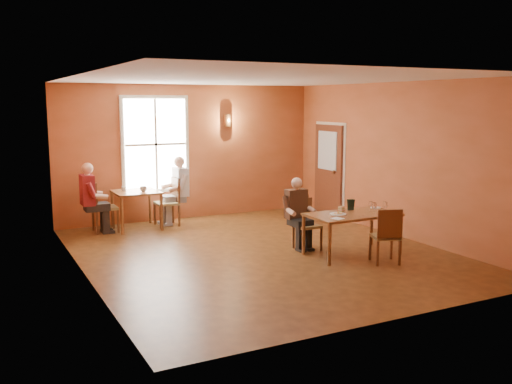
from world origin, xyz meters
name	(u,v)px	position (x,y,z in m)	size (l,w,h in m)	color
ground	(261,253)	(0.00, 0.00, 0.00)	(6.00, 7.00, 0.01)	brown
wall_back	(190,152)	(0.00, 3.50, 1.50)	(6.00, 0.04, 3.00)	brown
wall_front	(399,198)	(0.00, -3.50, 1.50)	(6.00, 0.04, 3.00)	brown
wall_left	(81,178)	(-3.00, 0.00, 1.50)	(0.04, 7.00, 3.00)	brown
wall_right	(398,160)	(3.00, 0.00, 1.50)	(0.04, 7.00, 3.00)	brown
ceiling	(261,79)	(0.00, 0.00, 3.00)	(6.00, 7.00, 0.04)	white
window	(156,144)	(-0.80, 3.45, 1.70)	(1.36, 0.10, 1.96)	white
door	(328,170)	(2.94, 2.30, 1.05)	(0.12, 1.04, 2.10)	maroon
wall_sconce	(228,120)	(0.90, 3.40, 2.20)	(0.16, 0.16, 0.28)	brown
main_table	(352,234)	(1.34, -0.82, 0.36)	(1.55, 0.87, 0.73)	brown
chair_diner_main	(307,225)	(0.84, -0.17, 0.45)	(0.40, 0.40, 0.90)	#5A3313
diner_main	(308,216)	(0.84, -0.20, 0.62)	(0.49, 0.49, 1.23)	#3E281E
chair_empty	(385,235)	(1.52, -1.48, 0.46)	(0.41, 0.41, 0.92)	#452A12
plate_food	(338,214)	(1.05, -0.80, 0.74)	(0.28, 0.28, 0.04)	white
sandwich	(341,210)	(1.18, -0.71, 0.78)	(0.09, 0.08, 0.10)	tan
goblet_a	(371,206)	(1.78, -0.74, 0.81)	(0.07, 0.07, 0.18)	white
goblet_b	(385,206)	(1.93, -0.96, 0.82)	(0.08, 0.08, 0.19)	white
goblet_c	(374,207)	(1.69, -0.96, 0.82)	(0.08, 0.08, 0.20)	white
menu_stand	(351,205)	(1.49, -0.56, 0.82)	(0.12, 0.06, 0.20)	black
knife	(361,216)	(1.33, -1.08, 0.73)	(0.19, 0.02, 0.00)	silver
napkin	(338,218)	(0.86, -1.07, 0.73)	(0.17, 0.17, 0.01)	white
side_plate	(376,208)	(2.03, -0.59, 0.73)	(0.18, 0.18, 0.01)	silver
sunglasses	(392,213)	(1.92, -1.16, 0.73)	(0.14, 0.04, 0.02)	black
second_table	(137,210)	(-1.42, 2.90, 0.40)	(0.90, 0.90, 0.79)	brown
chair_diner_white	(167,202)	(-0.77, 2.90, 0.51)	(0.45, 0.45, 1.02)	#3E2415
diner_white	(168,193)	(-0.74, 2.90, 0.71)	(0.57, 0.57, 1.41)	white
chair_diner_maroon	(105,207)	(-2.07, 2.90, 0.52)	(0.46, 0.46, 1.04)	#5A311D
diner_maroon	(103,198)	(-2.10, 2.90, 0.69)	(0.56, 0.56, 1.39)	#581511
cup_a	(143,189)	(-1.30, 2.76, 0.85)	(0.14, 0.14, 0.11)	white
cup_b	(124,189)	(-1.63, 3.04, 0.84)	(0.10, 0.10, 0.09)	white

